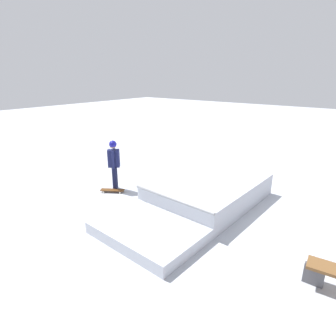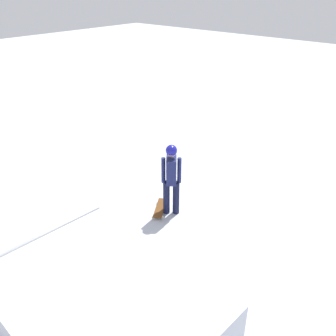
% 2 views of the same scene
% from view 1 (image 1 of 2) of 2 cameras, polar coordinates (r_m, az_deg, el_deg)
% --- Properties ---
extents(ground_plane, '(60.00, 60.00, 0.00)m').
position_cam_1_polar(ground_plane, '(9.05, 10.52, -6.35)').
color(ground_plane, '#B2B7C1').
extents(skate_ramp, '(5.53, 2.87, 0.74)m').
position_cam_1_polar(skate_ramp, '(8.41, 6.57, -5.79)').
color(skate_ramp, silver).
rests_on(skate_ramp, ground).
extents(skater, '(0.41, 0.43, 1.73)m').
position_cam_1_polar(skater, '(9.48, -11.06, 1.32)').
color(skater, black).
rests_on(skater, ground).
extents(skateboard, '(0.60, 0.78, 0.09)m').
position_cam_1_polar(skateboard, '(9.57, -11.36, -4.48)').
color(skateboard, '#593314').
rests_on(skateboard, ground).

